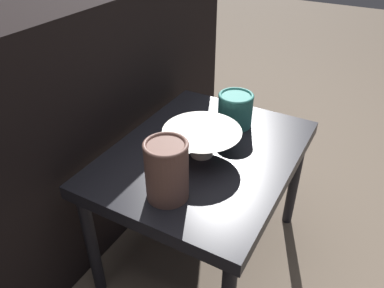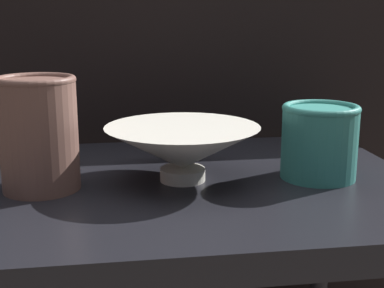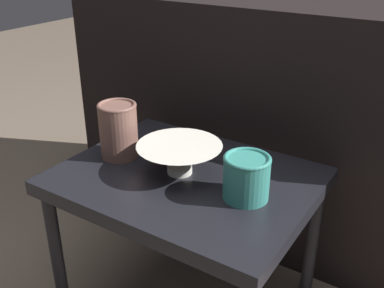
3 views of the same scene
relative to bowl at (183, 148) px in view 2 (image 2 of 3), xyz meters
name	(u,v)px [view 2 (image 2 of 3)]	position (x,y,z in m)	size (l,w,h in m)	color
table	(196,211)	(0.02, 0.00, -0.10)	(0.66, 0.51, 0.44)	black
couch_backdrop	(162,123)	(0.02, 0.56, -0.07)	(1.39, 0.50, 0.83)	black
bowl	(183,148)	(0.00, 0.00, 0.00)	(0.23, 0.23, 0.08)	silver
vase_textured_left	(39,132)	(-0.20, -0.01, 0.03)	(0.11, 0.11, 0.16)	brown
vase_colorful_right	(319,140)	(0.20, -0.01, 0.01)	(0.11, 0.11, 0.11)	teal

